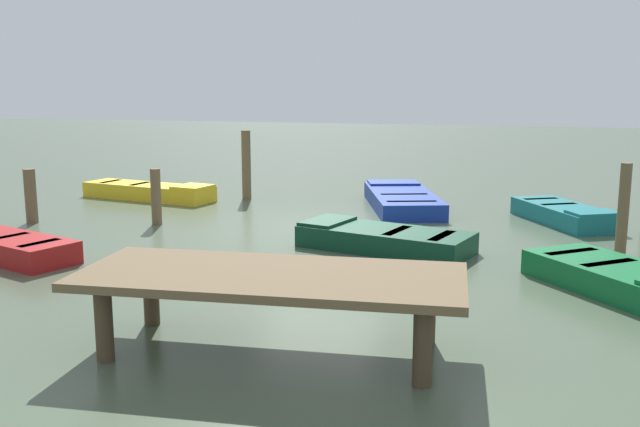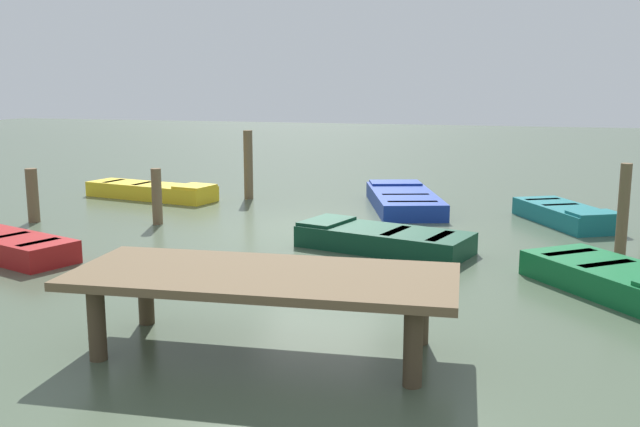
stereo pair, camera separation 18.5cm
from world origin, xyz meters
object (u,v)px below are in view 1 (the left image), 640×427
Objects in this scene: rowboat_teal at (564,214)px; mooring_piling_far_left at (156,197)px; mooring_piling_near_right at (623,210)px; mooring_piling_near_left at (31,196)px; dock_segment at (271,283)px; rowboat_red at (0,244)px; rowboat_green at (620,278)px; mooring_piling_mid_left at (246,165)px; rowboat_yellow at (149,191)px; rowboat_dark_green at (384,238)px; rowboat_blue at (402,199)px.

rowboat_teal is 9.07m from mooring_piling_far_left.
mooring_piling_near_right is 12.28m from mooring_piling_near_left.
rowboat_red is (6.29, -3.02, -0.61)m from dock_segment.
mooring_piling_near_right is at bearing 133.61° from rowboat_green.
rowboat_red is 7.51m from mooring_piling_mid_left.
dock_segment is at bearing 127.97° from mooring_piling_far_left.
dock_segment is 8.12m from mooring_piling_far_left.
rowboat_yellow is (11.13, -5.85, -0.00)m from rowboat_green.
rowboat_teal is 2.47× the size of mooring_piling_near_left.
mooring_piling_near_right is (-0.81, 3.01, 0.63)m from rowboat_teal.
rowboat_green is (-4.20, -3.67, -0.61)m from dock_segment.
mooring_piling_near_left is at bearing -103.18° from rowboat_teal.
rowboat_red is at bearing 15.54° from mooring_piling_near_right.
rowboat_dark_green is (-0.29, -5.40, -0.61)m from dock_segment.
rowboat_blue is at bearing -94.29° from dock_segment.
rowboat_yellow is 3.82m from mooring_piling_near_left.
mooring_piling_near_right is (-4.62, 4.01, 0.63)m from rowboat_blue.
rowboat_yellow is 6.82m from rowboat_blue.
rowboat_teal is 8.20m from mooring_piling_mid_left.
rowboat_green is 1.01× the size of rowboat_teal.
mooring_piling_near_left is (12.27, 0.20, -0.24)m from mooring_piling_near_right.
rowboat_teal is (-10.61, 0.50, 0.00)m from rowboat_yellow.
rowboat_red is at bearing -87.74° from rowboat_teal.
rowboat_teal is at bearing -118.29° from rowboat_dark_green.
rowboat_dark_green and rowboat_yellow have the same top height.
mooring_piling_mid_left is (-2.53, -0.73, 0.71)m from rowboat_yellow.
mooring_piling_near_left is at bearing 52.63° from mooring_piling_mid_left.
dock_segment is 1.08× the size of rowboat_blue.
mooring_piling_mid_left is at bearing -71.81° from dock_segment.
mooring_piling_far_left reaches higher than rowboat_green.
dock_segment reaches higher than rowboat_teal.
mooring_piling_mid_left is at bearing -86.20° from rowboat_red.
rowboat_dark_green is 4.29m from mooring_piling_near_right.
mooring_piling_near_right is 1.37× the size of mooring_piling_far_left.
mooring_piling_mid_left is (-1.89, -7.23, 0.71)m from rowboat_red.
rowboat_red and rowboat_green have the same top height.
dock_segment is 11.79m from rowboat_yellow.
mooring_piling_mid_left is at bearing -31.18° from rowboat_dark_green.
rowboat_red is 1.15× the size of rowboat_green.
mooring_piling_far_left reaches higher than rowboat_yellow.
rowboat_green is at bearing -17.22° from rowboat_yellow.
mooring_piling_mid_left reaches higher than dock_segment.
dock_segment is at bearing 172.85° from rowboat_red.
rowboat_blue is (-6.80, -0.50, -0.00)m from rowboat_yellow.
rowboat_green is 0.72× the size of rowboat_blue.
rowboat_yellow is 2.30× the size of mooring_piling_near_right.
rowboat_yellow and rowboat_blue have the same top height.
rowboat_yellow is at bearing -65.93° from rowboat_red.
mooring_piling_far_left is (5.00, -6.40, -0.21)m from dock_segment.
rowboat_blue is 6.15m from mooring_piling_near_right.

